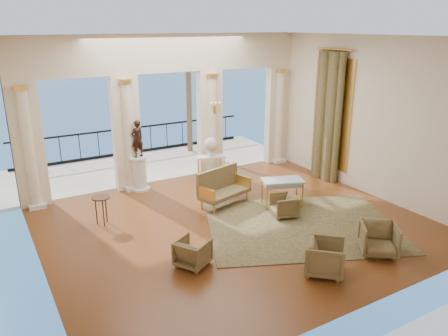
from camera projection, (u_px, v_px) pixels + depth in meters
floor at (235, 224)px, 10.90m from camera, size 9.00×9.00×0.00m
room_walls at (265, 119)px, 9.08m from camera, size 9.00×9.00×9.00m
arcade at (170, 100)px, 13.22m from camera, size 9.00×0.56×4.50m
terrace at (150, 165)px, 15.66m from camera, size 10.00×3.60×0.10m
balustrade at (134, 143)px, 16.83m from camera, size 9.00×0.06×1.03m
palm_tree at (188, 43)px, 15.98m from camera, size 2.00×2.00×4.50m
sea at (12, 104)px, 61.91m from camera, size 160.00×160.00×0.00m
curtain at (327, 117)px, 13.55m from camera, size 0.33×1.40×4.09m
window_frame at (332, 114)px, 13.62m from camera, size 0.04×1.60×3.40m
wall_sconce at (215, 109)px, 13.75m from camera, size 0.30×0.11×0.33m
rug at (301, 225)px, 10.83m from camera, size 5.58×5.07×0.02m
armchair_a at (325, 256)px, 8.66m from camera, size 1.02×1.02×0.77m
armchair_b at (379, 238)px, 9.40m from camera, size 1.02×1.01×0.77m
armchair_c at (284, 205)px, 11.29m from camera, size 0.73×0.76×0.64m
armchair_d at (193, 251)px, 8.96m from camera, size 0.81×0.83×0.64m
settee at (222, 187)px, 12.01m from camera, size 1.62×1.01×1.00m
game_table at (282, 182)px, 11.84m from camera, size 1.24×0.96×0.75m
pedestal at (140, 174)px, 13.03m from camera, size 0.57×0.57×1.04m
statue at (137, 139)px, 12.69m from camera, size 0.46×0.37×1.10m
console_table at (211, 160)px, 13.65m from camera, size 0.96×0.61×0.85m
urn at (211, 146)px, 13.50m from camera, size 0.44×0.44×0.58m
side_table at (101, 201)px, 10.73m from camera, size 0.45×0.45×0.73m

